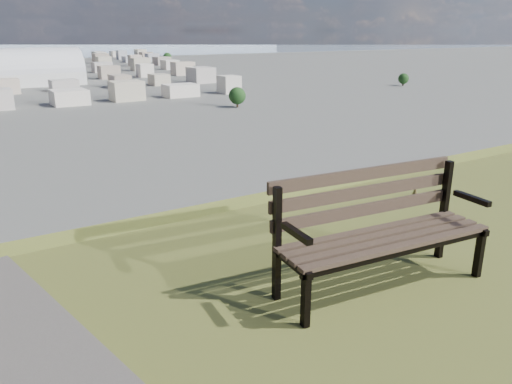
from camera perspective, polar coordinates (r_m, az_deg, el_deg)
park_bench at (r=4.27m, az=13.79°, el=-3.48°), size 1.90×0.78×0.97m
arena at (r=288.08m, az=-25.20°, el=12.09°), size 59.06×26.01×24.71m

